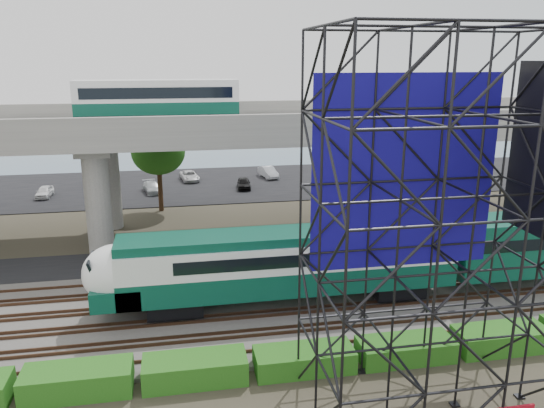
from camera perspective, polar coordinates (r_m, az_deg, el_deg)
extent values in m
plane|color=#474233|center=(29.29, -0.54, -13.06)|extent=(140.00, 140.00, 0.00)
cube|color=slate|center=(30.99, -1.19, -11.16)|extent=(90.00, 12.00, 0.20)
cube|color=black|center=(38.73, -3.22, -5.67)|extent=(90.00, 5.00, 0.08)
cube|color=black|center=(61.14, -6.01, 2.19)|extent=(90.00, 18.00, 0.08)
cube|color=slate|center=(82.67, -7.23, 5.61)|extent=(140.00, 40.00, 0.03)
cube|color=#472D1E|center=(26.83, 0.48, -15.26)|extent=(90.00, 0.08, 0.16)
cube|color=#472D1E|center=(28.05, -0.09, -13.79)|extent=(90.00, 0.08, 0.16)
cube|color=#472D1E|center=(28.54, -0.29, -13.24)|extent=(90.00, 0.08, 0.16)
cube|color=#472D1E|center=(29.79, -0.79, -11.93)|extent=(90.00, 0.08, 0.16)
cube|color=#472D1E|center=(30.28, -0.97, -11.45)|extent=(90.00, 0.08, 0.16)
cube|color=#472D1E|center=(31.55, -1.40, -10.29)|extent=(90.00, 0.08, 0.16)
cube|color=#472D1E|center=(32.05, -1.56, -9.86)|extent=(90.00, 0.08, 0.16)
cube|color=#472D1E|center=(33.35, -1.95, -8.82)|extent=(90.00, 0.08, 0.16)
cube|color=#472D1E|center=(33.85, -2.09, -8.43)|extent=(90.00, 0.08, 0.16)
cube|color=#472D1E|center=(35.16, -2.43, -7.49)|extent=(90.00, 0.08, 0.16)
cube|color=black|center=(30.37, -10.37, -10.52)|extent=(3.00, 2.20, 0.90)
cube|color=black|center=(32.86, 13.19, -8.61)|extent=(3.00, 2.20, 0.90)
cube|color=#094433|center=(30.49, 1.93, -7.77)|extent=(19.00, 3.00, 1.40)
cube|color=white|center=(29.95, 1.95, -5.22)|extent=(19.00, 3.00, 1.50)
cube|color=#094433|center=(29.61, 1.97, -3.41)|extent=(19.00, 2.60, 0.50)
cube|color=black|center=(30.15, 3.82, -5.01)|extent=(15.00, 3.06, 0.70)
ellipsoid|color=white|center=(29.74, -16.39, -7.17)|extent=(3.60, 3.00, 3.20)
cube|color=#094433|center=(30.15, -16.24, -9.02)|extent=(2.60, 3.00, 1.10)
cube|color=black|center=(29.71, -18.58, -6.35)|extent=(0.48, 2.00, 1.09)
cube|color=#094433|center=(35.67, 24.56, -4.00)|extent=(8.00, 3.00, 3.40)
cube|color=#9E9B93|center=(41.94, -4.35, 8.04)|extent=(80.00, 12.00, 1.20)
cube|color=#9E9B93|center=(36.13, -3.40, 8.70)|extent=(80.00, 0.50, 1.10)
cube|color=#9E9B93|center=(47.50, -5.14, 10.29)|extent=(80.00, 0.50, 1.10)
cylinder|color=#9E9B93|center=(39.56, -18.20, 0.05)|extent=(1.80, 1.80, 8.00)
cylinder|color=#9E9B93|center=(46.31, -17.12, 2.32)|extent=(1.80, 1.80, 8.00)
cube|color=#9E9B93|center=(42.22, -18.03, 6.14)|extent=(2.40, 9.00, 0.60)
cylinder|color=#9E9B93|center=(41.71, 10.10, 1.37)|extent=(1.80, 1.80, 8.00)
cylinder|color=#9E9B93|center=(48.15, 7.24, 3.37)|extent=(1.80, 1.80, 8.00)
cube|color=#9E9B93|center=(44.24, 8.76, 7.11)|extent=(2.40, 9.00, 0.60)
cylinder|color=#9E9B93|center=(56.21, 25.06, 3.77)|extent=(1.80, 1.80, 8.00)
cube|color=black|center=(41.62, -12.05, 9.01)|extent=(12.00, 2.50, 0.70)
cube|color=#094433|center=(41.54, -12.12, 10.10)|extent=(12.00, 2.50, 0.90)
cube|color=white|center=(41.46, -12.20, 11.62)|extent=(12.00, 2.50, 1.30)
cube|color=black|center=(41.45, -12.21, 11.69)|extent=(11.00, 2.56, 0.80)
cube|color=white|center=(41.42, -12.27, 12.72)|extent=(12.00, 2.40, 0.30)
cube|color=#120B7D|center=(22.97, 14.12, 3.22)|extent=(8.10, 0.08, 8.25)
cube|color=#1B5814|center=(25.39, -20.17, -17.43)|extent=(4.60, 1.80, 1.20)
cube|color=#1B5814|center=(24.97, -8.27, -17.20)|extent=(4.60, 1.80, 1.15)
cube|color=#1B5814|center=(25.57, 3.47, -16.36)|extent=(4.60, 1.80, 1.03)
cube|color=#1B5814|center=(27.07, 14.17, -14.92)|extent=(4.60, 1.80, 1.01)
cube|color=#1B5814|center=(29.33, 23.36, -13.16)|extent=(4.60, 1.80, 1.12)
cylinder|color=#382314|center=(43.65, 14.94, -0.47)|extent=(0.44, 0.44, 4.80)
ellipsoid|color=#1B5814|center=(42.91, 15.23, 3.65)|extent=(4.94, 4.94, 4.18)
cylinder|color=#382314|center=(50.73, -11.94, 1.92)|extent=(0.44, 0.44, 4.80)
ellipsoid|color=#1B5814|center=(50.10, -12.15, 5.48)|extent=(4.94, 4.94, 4.18)
imported|color=black|center=(37.91, -11.75, -5.34)|extent=(4.82, 2.45, 1.30)
imported|color=white|center=(59.49, -23.28, 1.23)|extent=(1.44, 3.38, 1.14)
imported|color=#B4B8BC|center=(63.46, -18.50, 2.56)|extent=(1.59, 3.79, 1.22)
imported|color=#A9ADB1|center=(57.99, -12.78, 1.76)|extent=(2.38, 4.08, 1.11)
imported|color=silver|center=(62.82, -8.87, 3.00)|extent=(2.45, 4.22, 1.10)
imported|color=black|center=(58.36, -3.05, 2.26)|extent=(1.71, 3.61, 1.19)
imported|color=#B5B6BD|center=(63.70, -0.40, 3.45)|extent=(2.10, 4.11, 1.29)
imported|color=silver|center=(60.66, 7.22, 2.68)|extent=(2.01, 4.30, 1.22)
imported|color=#929599|center=(66.19, 8.32, 3.70)|extent=(2.94, 4.68, 1.20)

